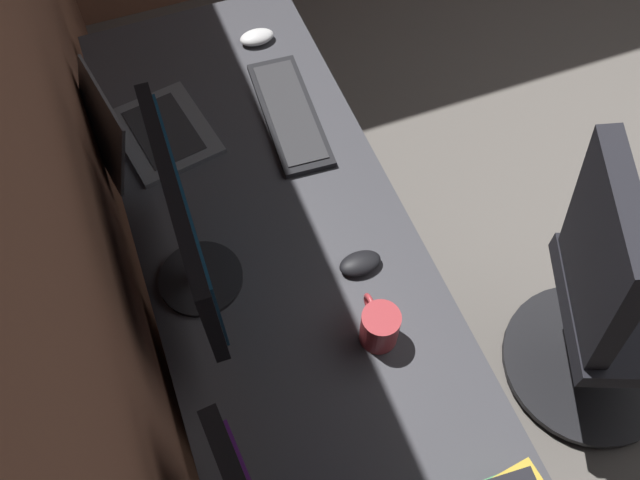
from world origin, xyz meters
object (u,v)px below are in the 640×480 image
(keyboard_main, at_px, (290,113))
(mouse_spare, at_px, (360,263))
(monitor_primary, at_px, (186,227))
(coffee_mug, at_px, (379,326))
(mouse_main, at_px, (257,37))
(laptop_leftmost, at_px, (140,130))
(drawer_pedestal, at_px, (299,368))
(office_chair, at_px, (613,308))

(keyboard_main, relative_size, mouse_spare, 4.12)
(monitor_primary, bearing_deg, coffee_mug, -130.43)
(mouse_main, distance_m, mouse_spare, 0.83)
(monitor_primary, height_order, keyboard_main, monitor_primary)
(laptop_leftmost, xyz_separation_m, mouse_main, (0.27, -0.41, -0.04))
(keyboard_main, bearing_deg, coffee_mug, 177.08)
(drawer_pedestal, relative_size, monitor_primary, 1.32)
(monitor_primary, xyz_separation_m, mouse_spare, (-0.10, -0.36, -0.21))
(coffee_mug, bearing_deg, monitor_primary, 49.57)
(drawer_pedestal, distance_m, mouse_spare, 0.44)
(monitor_primary, distance_m, mouse_spare, 0.43)
(drawer_pedestal, height_order, monitor_primary, monitor_primary)
(monitor_primary, bearing_deg, drawer_pedestal, -131.14)
(keyboard_main, xyz_separation_m, mouse_spare, (-0.52, 0.00, 0.01))
(monitor_primary, relative_size, office_chair, 0.54)
(monitor_primary, xyz_separation_m, laptop_leftmost, (0.46, 0.03, -0.18))
(coffee_mug, height_order, office_chair, office_chair)
(monitor_primary, relative_size, mouse_main, 5.05)
(keyboard_main, bearing_deg, monitor_primary, 138.27)
(laptop_leftmost, xyz_separation_m, office_chair, (-0.80, -1.08, -0.33))
(laptop_leftmost, bearing_deg, mouse_main, -56.90)
(mouse_spare, bearing_deg, office_chair, -109.31)
(coffee_mug, bearing_deg, laptop_leftmost, 26.20)
(drawer_pedestal, relative_size, mouse_main, 6.68)
(laptop_leftmost, distance_m, mouse_main, 0.49)
(mouse_spare, bearing_deg, drawer_pedestal, 105.30)
(keyboard_main, bearing_deg, laptop_leftmost, 83.06)
(laptop_leftmost, distance_m, coffee_mug, 0.83)
(drawer_pedestal, xyz_separation_m, monitor_primary, (0.15, 0.18, 0.61))
(drawer_pedestal, relative_size, coffee_mug, 5.48)
(office_chair, bearing_deg, mouse_spare, 70.69)
(mouse_main, xyz_separation_m, office_chair, (-1.07, -0.67, -0.29))
(drawer_pedestal, height_order, office_chair, office_chair)
(monitor_primary, height_order, coffee_mug, monitor_primary)
(keyboard_main, bearing_deg, office_chair, -138.09)
(monitor_primary, relative_size, laptop_leftmost, 1.51)
(drawer_pedestal, height_order, coffee_mug, coffee_mug)
(monitor_primary, xyz_separation_m, mouse_main, (0.73, -0.38, -0.21))
(drawer_pedestal, xyz_separation_m, coffee_mug, (-0.13, -0.16, 0.44))
(keyboard_main, xyz_separation_m, office_chair, (-0.75, -0.68, -0.28))
(mouse_spare, bearing_deg, monitor_primary, 74.20)
(drawer_pedestal, bearing_deg, laptop_leftmost, 18.89)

